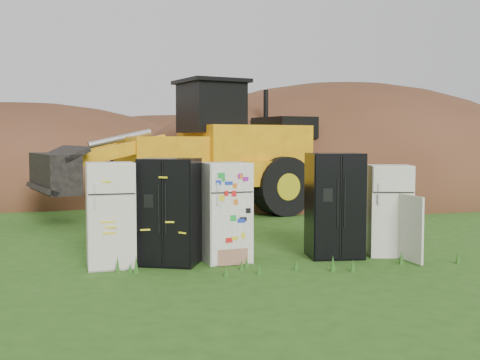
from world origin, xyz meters
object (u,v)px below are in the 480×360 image
object	(u,v)px
fridge_black_side	(170,211)
fridge_sticker	(226,212)
fridge_black_right	(335,205)
fridge_open_door	(389,210)
fridge_leftmost	(110,215)
wheel_loader	(180,148)

from	to	relation	value
fridge_black_side	fridge_sticker	size ratio (longest dim) A/B	1.05
fridge_sticker	fridge_black_right	world-z (taller)	fridge_black_right
fridge_open_door	fridge_leftmost	bearing A→B (deg)	-165.15
fridge_black_right	wheel_loader	world-z (taller)	wheel_loader
fridge_open_door	wheel_loader	bearing A→B (deg)	131.75
fridge_leftmost	fridge_black_right	xyz separation A→B (m)	(3.83, 0.04, 0.07)
fridge_open_door	fridge_black_side	bearing A→B (deg)	-165.24
wheel_loader	fridge_black_side	bearing A→B (deg)	-114.66
fridge_black_right	wheel_loader	size ratio (longest dim) A/B	0.24
fridge_black_side	fridge_open_door	world-z (taller)	fridge_black_side
fridge_sticker	wheel_loader	size ratio (longest dim) A/B	0.22
fridge_black_side	fridge_leftmost	bearing A→B (deg)	-157.35
fridge_sticker	fridge_leftmost	bearing A→B (deg)	173.19
fridge_sticker	fridge_open_door	xyz separation A→B (m)	(2.95, -0.02, -0.03)
fridge_open_door	fridge_sticker	bearing A→B (deg)	-165.73
fridge_black_right	fridge_open_door	distance (m)	1.03
fridge_sticker	fridge_black_side	bearing A→B (deg)	173.73
fridge_leftmost	fridge_sticker	size ratio (longest dim) A/B	1.01
fridge_black_right	fridge_open_door	xyz separation A→B (m)	(1.02, -0.03, -0.11)
fridge_open_door	wheel_loader	size ratio (longest dim) A/B	0.21
fridge_leftmost	fridge_black_right	distance (m)	3.83
fridge_sticker	fridge_black_right	bearing A→B (deg)	-7.60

